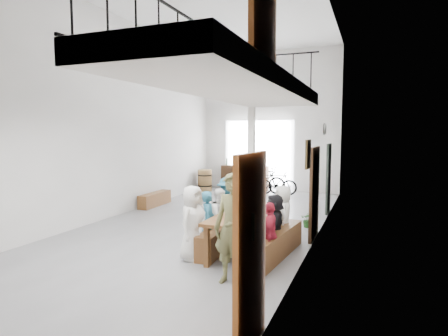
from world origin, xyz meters
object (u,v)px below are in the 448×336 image
at_px(oak_barrel, 205,180).
at_px(side_bench, 155,199).
at_px(bench_inner, 221,236).
at_px(serving_counter, 244,178).
at_px(host_standing, 233,229).
at_px(bicycle_near, 261,180).
at_px(tasting_table, 248,217).

bearing_deg(oak_barrel, side_bench, -92.91).
bearing_deg(bench_inner, oak_barrel, 113.56).
distance_m(serving_counter, host_standing, 9.44).
xyz_separation_m(side_bench, bicycle_near, (2.42, 3.64, 0.30)).
xyz_separation_m(bench_inner, bicycle_near, (-1.16, 6.90, 0.28)).
relative_size(tasting_table, bicycle_near, 1.21).
bearing_deg(serving_counter, bench_inner, -69.91).
height_order(oak_barrel, host_standing, host_standing).
relative_size(serving_counter, bicycle_near, 0.96).
bearing_deg(serving_counter, side_bench, -106.00).
bearing_deg(tasting_table, side_bench, 141.78).
bearing_deg(tasting_table, oak_barrel, 121.13).
distance_m(bench_inner, serving_counter, 7.67).
bearing_deg(bench_inner, serving_counter, 101.56).
relative_size(oak_barrel, host_standing, 0.49).
height_order(side_bench, serving_counter, serving_counter).
height_order(side_bench, bicycle_near, bicycle_near).
bearing_deg(serving_counter, bicycle_near, -26.39).
bearing_deg(serving_counter, host_standing, -67.45).
distance_m(bench_inner, oak_barrel, 7.50).
distance_m(tasting_table, bicycle_near, 7.21).
bearing_deg(side_bench, bench_inner, -42.34).
xyz_separation_m(oak_barrel, serving_counter, (1.42, 0.72, 0.08)).
bearing_deg(bicycle_near, side_bench, 150.00).
distance_m(bench_inner, bicycle_near, 7.00).
height_order(tasting_table, bench_inner, tasting_table).
height_order(tasting_table, oak_barrel, oak_barrel).
xyz_separation_m(bench_inner, oak_barrel, (-3.41, 6.68, 0.18)).
bearing_deg(host_standing, tasting_table, 106.61).
height_order(host_standing, bicycle_near, host_standing).
bearing_deg(bench_inner, side_bench, 134.21).
distance_m(side_bench, serving_counter, 4.45).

